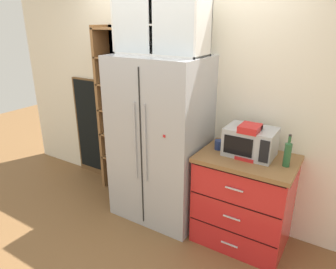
# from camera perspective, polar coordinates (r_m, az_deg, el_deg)

# --- Properties ---
(ground_plane) EXTENTS (10.73, 10.73, 0.00)m
(ground_plane) POSITION_cam_1_polar(r_m,az_deg,el_deg) (3.65, -1.54, -14.20)
(ground_plane) COLOR brown
(wall_back_cream) EXTENTS (5.03, 0.10, 2.55)m
(wall_back_cream) POSITION_cam_1_polar(r_m,az_deg,el_deg) (3.44, 1.96, 6.95)
(wall_back_cream) COLOR silver
(wall_back_cream) RESTS_ON ground
(refrigerator) EXTENTS (0.96, 0.68, 1.77)m
(refrigerator) POSITION_cam_1_polar(r_m,az_deg,el_deg) (3.25, -1.50, -1.13)
(refrigerator) COLOR #ADAFB5
(refrigerator) RESTS_ON ground
(pantry_shelf_column) EXTENTS (0.50, 0.30, 2.03)m
(pantry_shelf_column) POSITION_cam_1_polar(r_m,az_deg,el_deg) (3.83, -8.77, 4.24)
(pantry_shelf_column) COLOR brown
(pantry_shelf_column) RESTS_ON ground
(counter_cabinet) EXTENTS (0.88, 0.63, 0.91)m
(counter_cabinet) POSITION_cam_1_polar(r_m,az_deg,el_deg) (3.11, 13.87, -11.66)
(counter_cabinet) COLOR red
(counter_cabinet) RESTS_ON ground
(microwave) EXTENTS (0.44, 0.33, 0.26)m
(microwave) POSITION_cam_1_polar(r_m,az_deg,el_deg) (2.89, 15.08, -1.29)
(microwave) COLOR #ADAFB5
(microwave) RESTS_ON counter_cabinet
(coffee_maker) EXTENTS (0.17, 0.20, 0.31)m
(coffee_maker) POSITION_cam_1_polar(r_m,az_deg,el_deg) (2.84, 14.95, -1.10)
(coffee_maker) COLOR red
(coffee_maker) RESTS_ON counter_cabinet
(mug_navy) EXTENTS (0.11, 0.08, 0.09)m
(mug_navy) POSITION_cam_1_polar(r_m,az_deg,el_deg) (2.98, 9.44, -1.90)
(mug_navy) COLOR navy
(mug_navy) RESTS_ON counter_cabinet
(bottle_green) EXTENTS (0.06, 0.06, 0.29)m
(bottle_green) POSITION_cam_1_polar(r_m,az_deg,el_deg) (2.76, 21.39, -3.13)
(bottle_green) COLOR #285B33
(bottle_green) RESTS_ON counter_cabinet
(bottle_amber) EXTENTS (0.06, 0.06, 0.26)m
(bottle_amber) POSITION_cam_1_polar(r_m,az_deg,el_deg) (2.93, 15.41, -1.31)
(bottle_amber) COLOR brown
(bottle_amber) RESTS_ON counter_cabinet
(upper_cabinet) EXTENTS (0.92, 0.32, 0.55)m
(upper_cabinet) POSITION_cam_1_polar(r_m,az_deg,el_deg) (3.06, -1.20, 19.73)
(upper_cabinet) COLOR silver
(upper_cabinet) RESTS_ON refrigerator
(chalkboard_menu) EXTENTS (0.60, 0.04, 1.36)m
(chalkboard_menu) POSITION_cam_1_polar(r_m,az_deg,el_deg) (4.34, -13.82, 1.16)
(chalkboard_menu) COLOR brown
(chalkboard_menu) RESTS_ON ground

